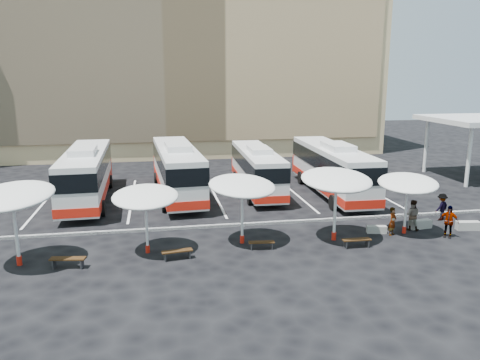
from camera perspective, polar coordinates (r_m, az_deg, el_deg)
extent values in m
plane|color=black|center=(27.14, -0.96, -5.99)|extent=(120.00, 120.00, 0.00)
cube|color=tan|center=(57.65, -6.38, 16.40)|extent=(42.00, 18.00, 25.00)
cube|color=tan|center=(48.57, -5.58, 16.53)|extent=(40.00, 0.30, 20.00)
cylinder|color=silver|center=(40.87, 26.13, 2.53)|extent=(0.30, 0.30, 4.80)
cylinder|color=silver|center=(45.77, 21.74, 3.88)|extent=(0.30, 0.30, 4.80)
cube|color=black|center=(27.59, -1.12, -5.52)|extent=(34.00, 0.25, 0.15)
cube|color=white|center=(35.38, -22.78, -2.54)|extent=(0.15, 12.00, 0.01)
cube|color=white|center=(34.54, -13.02, -2.22)|extent=(0.15, 12.00, 0.01)
cube|color=white|center=(34.74, -3.09, -1.82)|extent=(0.15, 12.00, 0.01)
cube|color=white|center=(35.95, 6.44, -1.38)|extent=(0.15, 12.00, 0.01)
cube|color=white|center=(38.08, 15.13, -0.95)|extent=(0.15, 12.00, 0.01)
cube|color=silver|center=(34.40, -18.22, 0.82)|extent=(2.88, 12.34, 3.07)
cube|color=black|center=(34.28, -18.29, 1.82)|extent=(2.94, 12.40, 1.13)
cube|color=red|center=(34.63, -18.09, -1.01)|extent=(2.94, 12.40, 0.56)
cube|color=red|center=(40.53, -17.23, 1.50)|extent=(2.62, 0.27, 1.43)
cube|color=silver|center=(33.10, -18.61, 3.41)|extent=(1.72, 3.11, 0.41)
cylinder|color=black|center=(38.34, -19.40, -0.37)|extent=(0.38, 1.03, 1.02)
cylinder|color=black|center=(38.07, -15.59, -0.20)|extent=(0.38, 1.03, 1.02)
cylinder|color=black|center=(30.98, -21.18, -3.51)|extent=(0.38, 1.03, 1.02)
cylinder|color=black|center=(30.65, -16.46, -3.33)|extent=(0.38, 1.03, 1.02)
cube|color=silver|center=(34.49, -7.68, 1.41)|extent=(3.32, 12.54, 3.10)
cube|color=black|center=(34.37, -7.71, 2.42)|extent=(3.38, 12.61, 1.14)
cube|color=red|center=(34.72, -7.63, -0.43)|extent=(3.38, 12.61, 0.57)
cube|color=red|center=(40.70, -8.59, 1.99)|extent=(2.65, 0.36, 1.45)
cube|color=silver|center=(33.17, -7.58, 4.05)|extent=(1.84, 3.19, 0.41)
cylinder|color=black|center=(38.22, -10.12, 0.13)|extent=(0.42, 1.05, 1.03)
cylinder|color=black|center=(38.46, -6.28, 0.33)|extent=(0.42, 1.05, 1.03)
cylinder|color=black|center=(30.71, -9.17, -2.92)|extent=(0.42, 1.05, 1.03)
cylinder|color=black|center=(31.00, -4.40, -2.64)|extent=(0.42, 1.05, 1.03)
cube|color=silver|center=(35.42, 2.07, 1.44)|extent=(2.61, 11.08, 2.75)
cube|color=black|center=(35.31, 2.07, 2.32)|extent=(2.67, 11.14, 1.01)
cube|color=red|center=(35.63, 2.05, -0.15)|extent=(2.67, 11.14, 0.51)
cube|color=red|center=(40.88, 0.64, 1.98)|extent=(2.35, 0.25, 1.29)
cube|color=silver|center=(34.26, 2.37, 3.71)|extent=(1.55, 2.80, 0.37)
cylinder|color=black|center=(38.61, -0.50, 0.37)|extent=(0.35, 0.93, 0.92)
cylinder|color=black|center=(38.99, 2.84, 0.48)|extent=(0.35, 0.93, 0.92)
cylinder|color=black|center=(32.00, 1.24, -2.23)|extent=(0.35, 0.93, 0.92)
cylinder|color=black|center=(32.46, 5.24, -2.06)|extent=(0.35, 0.93, 0.92)
cube|color=silver|center=(35.18, 11.15, 1.48)|extent=(2.89, 12.37, 3.08)
cube|color=black|center=(35.07, 11.19, 2.46)|extent=(2.96, 12.43, 1.13)
cube|color=red|center=(35.41, 11.07, -0.31)|extent=(2.96, 12.43, 0.56)
cube|color=red|center=(41.06, 8.22, 2.08)|extent=(2.63, 0.28, 1.44)
cube|color=silver|center=(33.94, 11.85, 4.03)|extent=(1.72, 3.12, 0.41)
cylinder|color=black|center=(38.43, 7.46, 0.29)|extent=(0.39, 1.03, 1.03)
cylinder|color=black|center=(39.21, 11.06, 0.41)|extent=(0.39, 1.03, 1.03)
cylinder|color=black|center=(31.33, 11.34, -2.70)|extent=(0.39, 1.03, 1.03)
cylinder|color=black|center=(32.29, 15.62, -2.47)|extent=(0.39, 1.03, 1.03)
cylinder|color=silver|center=(23.99, -25.64, -5.69)|extent=(0.20, 0.20, 3.29)
cylinder|color=red|center=(24.44, -25.32, -8.87)|extent=(0.31, 0.31, 0.44)
ellipsoid|color=silver|center=(23.54, -26.03, -1.75)|extent=(4.82, 4.85, 1.13)
cylinder|color=silver|center=(23.67, -11.31, -5.44)|extent=(0.14, 0.14, 2.86)
cylinder|color=red|center=(24.08, -11.19, -8.24)|extent=(0.22, 0.22, 0.38)
ellipsoid|color=silver|center=(23.26, -11.47, -1.98)|extent=(3.37, 3.41, 0.98)
cylinder|color=silver|center=(24.50, 0.26, -4.30)|extent=(0.18, 0.18, 3.07)
cylinder|color=red|center=(24.92, 0.26, -7.23)|extent=(0.29, 0.29, 0.41)
ellipsoid|color=silver|center=(24.08, 0.26, -0.70)|extent=(4.48, 4.51, 1.05)
cylinder|color=silver|center=(25.42, 11.51, -3.68)|extent=(0.16, 0.16, 3.28)
cylinder|color=red|center=(25.85, 11.37, -6.71)|extent=(0.25, 0.25, 0.44)
ellipsoid|color=silver|center=(25.00, 11.68, 0.05)|extent=(3.84, 3.89, 1.12)
cylinder|color=silver|center=(27.64, 19.56, -3.31)|extent=(0.17, 0.17, 2.85)
cylinder|color=red|center=(27.99, 19.37, -5.74)|extent=(0.27, 0.27, 0.38)
ellipsoid|color=silver|center=(27.29, 19.78, -0.34)|extent=(4.21, 4.23, 0.98)
cube|color=black|center=(23.15, -20.27, -8.97)|extent=(1.64, 0.67, 0.06)
cube|color=black|center=(23.45, -21.71, -9.45)|extent=(0.13, 0.41, 0.43)
cube|color=black|center=(23.04, -18.70, -9.61)|extent=(0.13, 0.41, 0.43)
cube|color=black|center=(22.91, -7.68, -8.58)|extent=(1.53, 0.61, 0.06)
cube|color=black|center=(22.90, -9.14, -9.25)|extent=(0.11, 0.38, 0.40)
cube|color=black|center=(23.10, -6.21, -8.96)|extent=(0.11, 0.38, 0.40)
cube|color=black|center=(24.02, 2.64, -7.57)|extent=(1.35, 0.48, 0.05)
cube|color=black|center=(24.03, 1.37, -8.07)|extent=(0.08, 0.34, 0.35)
cube|color=black|center=(24.16, 3.89, -7.98)|extent=(0.08, 0.34, 0.35)
cube|color=black|center=(24.94, 14.02, -7.06)|extent=(1.50, 0.42, 0.06)
cube|color=black|center=(24.80, 12.71, -7.67)|extent=(0.07, 0.38, 0.40)
cube|color=black|center=(25.25, 15.25, -7.43)|extent=(0.07, 0.38, 0.40)
cube|color=gray|center=(27.52, 16.31, -5.81)|extent=(1.14, 0.58, 0.41)
cube|color=gray|center=(29.13, 21.14, -5.05)|extent=(1.36, 0.60, 0.49)
cube|color=gray|center=(29.95, 26.03, -5.02)|extent=(1.36, 0.62, 0.49)
imported|color=black|center=(27.26, 18.11, -4.81)|extent=(0.69, 0.65, 1.59)
imported|color=black|center=(28.45, 20.30, -4.04)|extent=(1.09, 1.02, 1.78)
imported|color=black|center=(27.98, 24.08, -4.63)|extent=(1.08, 1.02, 1.79)
imported|color=black|center=(31.10, 23.34, -3.02)|extent=(1.23, 1.02, 1.66)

